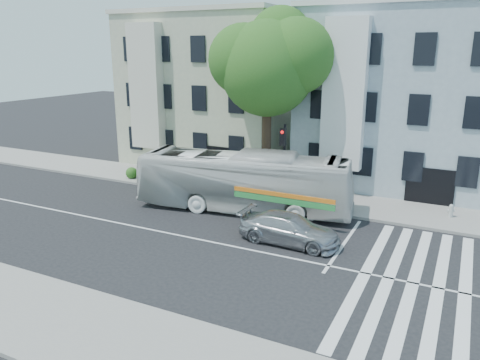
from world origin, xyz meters
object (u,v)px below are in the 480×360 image
Objects in this scene: traffic_signal at (283,154)px; fire_hydrant at (451,210)px; bus at (244,181)px; sedan at (289,229)px.

traffic_signal is 9.21m from fire_hydrant.
fire_hydrant is at bearing -81.51° from bus.
sedan is at bearing -139.13° from bus.
bus is 2.52× the size of traffic_signal.
bus is 5.09m from sedan.
sedan is 1.01× the size of traffic_signal.
bus reaches higher than sedan.
bus is at bearing -161.79° from fire_hydrant.
bus reaches higher than fire_hydrant.
bus is 10.94m from fire_hydrant.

